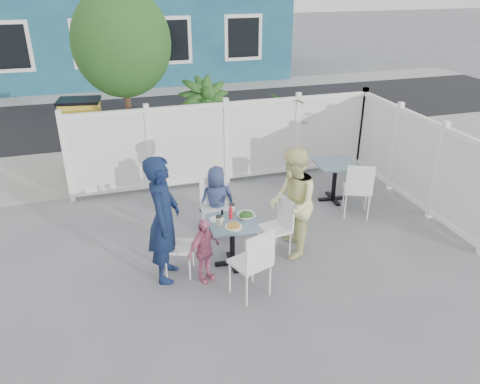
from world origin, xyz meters
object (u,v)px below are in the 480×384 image
object	(u,v)px
chair_right	(279,222)
toddler	(204,251)
chair_back	(216,204)
chair_near	(254,259)
boy	(217,201)
woman	(292,203)
man	(164,219)
main_table	(232,231)
utility_cabinet	(84,135)
chair_left	(173,241)
spare_table	(335,171)

from	to	relation	value
chair_right	toddler	world-z (taller)	toddler
chair_back	chair_near	world-z (taller)	chair_near
boy	chair_right	bearing A→B (deg)	138.41
woman	boy	size ratio (longest dim) A/B	1.45
toddler	woman	bearing A→B (deg)	-17.43
man	boy	distance (m)	1.36
woman	chair_back	bearing A→B (deg)	-114.53
main_table	woman	world-z (taller)	woman
main_table	chair_right	world-z (taller)	chair_right
chair_near	boy	distance (m)	1.70
utility_cabinet	man	bearing A→B (deg)	-68.28
utility_cabinet	main_table	distance (m)	4.80
man	boy	bearing A→B (deg)	-27.60
main_table	utility_cabinet	bearing A→B (deg)	113.94
chair_right	toddler	size ratio (longest dim) A/B	0.97
chair_right	man	xyz separation A→B (m)	(-1.65, -0.10, 0.36)
chair_left	chair_near	size ratio (longest dim) A/B	0.89
boy	main_table	bearing A→B (deg)	97.28
utility_cabinet	boy	size ratio (longest dim) A/B	1.24
utility_cabinet	woman	xyz separation A→B (m)	(2.84, -4.35, 0.11)
man	boy	world-z (taller)	man
main_table	chair_right	xyz separation A→B (m)	(0.72, 0.07, -0.01)
utility_cabinet	toddler	world-z (taller)	utility_cabinet
chair_left	chair_right	distance (m)	1.54
chair_back	chair_left	bearing A→B (deg)	46.37
chair_back	woman	xyz separation A→B (m)	(0.93, -0.79, 0.25)
chair_near	chair_back	bearing A→B (deg)	72.72
main_table	toddler	xyz separation A→B (m)	(-0.46, -0.25, -0.07)
utility_cabinet	chair_back	world-z (taller)	utility_cabinet
chair_back	spare_table	bearing A→B (deg)	-163.96
chair_right	main_table	bearing A→B (deg)	84.23
man	spare_table	bearing A→B (deg)	-47.85
man	utility_cabinet	bearing A→B (deg)	30.68
spare_table	chair_right	world-z (taller)	chair_right
chair_left	woman	xyz separation A→B (m)	(1.72, 0.01, 0.31)
woman	boy	distance (m)	1.27
chair_right	chair_near	size ratio (longest dim) A/B	0.92
spare_table	boy	xyz separation A→B (m)	(-2.31, -0.55, 0.00)
chair_back	woman	distance (m)	1.24
boy	chair_near	bearing A→B (deg)	99.57
utility_cabinet	chair_left	world-z (taller)	utility_cabinet
chair_right	chair_near	xyz separation A→B (m)	(-0.66, -0.86, 0.05)
spare_table	man	size ratio (longest dim) A/B	0.43
chair_left	spare_table	bearing A→B (deg)	133.47
main_table	chair_left	distance (m)	0.82
chair_back	man	xyz separation A→B (m)	(-0.90, -0.85, 0.31)
spare_table	utility_cabinet	bearing A→B (deg)	145.54
main_table	chair_right	size ratio (longest dim) A/B	0.77
toddler	main_table	bearing A→B (deg)	-0.56
woman	chair_left	bearing A→B (deg)	-73.68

